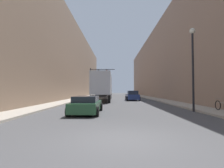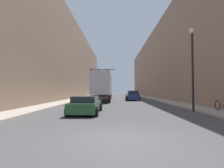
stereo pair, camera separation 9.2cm
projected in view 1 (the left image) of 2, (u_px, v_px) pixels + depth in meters
name	position (u px, v px, depth m)	size (l,w,h in m)	color
ground_plane	(124.00, 140.00, 5.77)	(200.00, 200.00, 0.00)	#4C4C4F
sidewalk_right	(150.00, 98.00, 35.65)	(2.23, 80.00, 0.15)	#B2A899
sidewalk_left	(82.00, 98.00, 35.84)	(2.23, 80.00, 0.15)	#B2A899
building_right	(170.00, 62.00, 35.85)	(6.00, 80.00, 14.83)	#997A66
building_left	(62.00, 60.00, 36.17)	(6.00, 80.00, 15.65)	#846B56
semi_truck	(103.00, 86.00, 27.70)	(2.52, 13.77, 4.03)	#B2B7C1
sedan_car	(87.00, 105.00, 12.47)	(2.04, 4.50, 1.23)	#234C2D
suv_car	(132.00, 96.00, 28.15)	(2.05, 4.64, 1.56)	navy
traffic_signal_gantry	(96.00, 77.00, 39.47)	(5.63, 0.35, 6.64)	black
street_lamp	(193.00, 57.00, 13.53)	(0.44, 0.44, 6.49)	black
parked_bicycle	(222.00, 106.00, 12.55)	(0.44, 1.83, 0.86)	black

